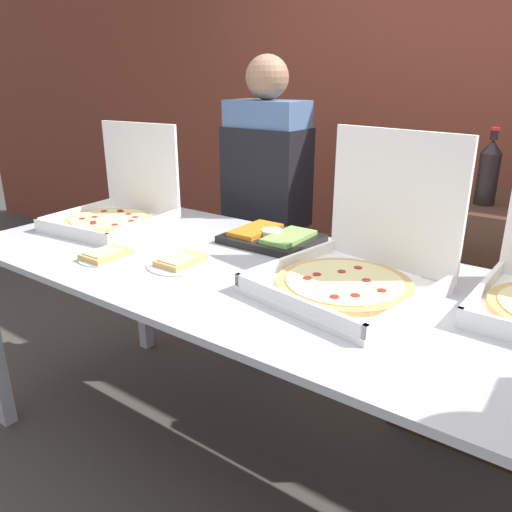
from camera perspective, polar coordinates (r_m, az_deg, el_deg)
ground_plane at (r=2.29m, az=0.00°, el=-23.32°), size 16.00×16.00×0.00m
brick_wall_behind at (r=3.21m, az=18.84°, el=15.87°), size 10.00×0.06×2.80m
buffet_table at (r=1.83m, az=0.00°, el=-4.24°), size 2.40×0.99×0.91m
pizza_box_near_left at (r=1.65m, az=11.56°, el=-0.66°), size 0.58×0.59×0.49m
pizza_box_far_left at (r=2.42m, az=-15.58°, el=5.40°), size 0.50×0.51×0.45m
paper_plate_front_left at (r=1.98m, az=-16.76°, el=0.11°), size 0.21×0.21×0.03m
paper_plate_front_center at (r=1.85m, az=-8.61°, el=-0.65°), size 0.25×0.25×0.03m
veggie_tray at (r=2.08m, az=1.83°, el=2.17°), size 0.37×0.30×0.05m
sideboard_podium at (r=2.51m, az=24.52°, el=-6.35°), size 0.59×0.59×1.07m
soda_bottle at (r=2.24m, az=25.03°, el=8.73°), size 0.08×0.08×0.31m
soda_can_silver at (r=2.39m, az=21.19°, el=8.08°), size 0.07×0.07×0.12m
person_server_vest at (r=2.65m, az=1.18°, el=6.11°), size 0.42×0.24×1.67m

